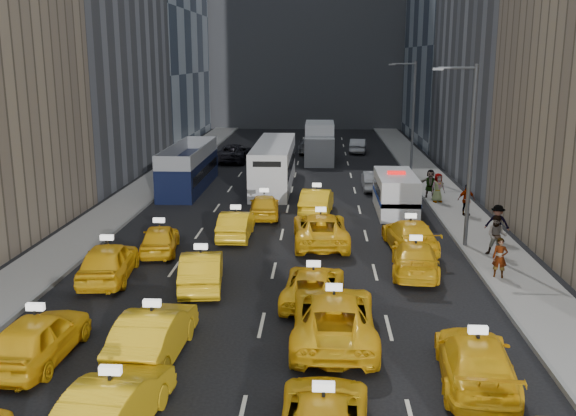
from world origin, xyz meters
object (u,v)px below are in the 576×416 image
pedestrian_0 (500,258)px  city_bus (274,165)px  nypd_van (396,194)px  taxi_1 (113,406)px  box_truck (320,143)px  double_decker (189,168)px

pedestrian_0 → city_bus: bearing=137.3°
nypd_van → city_bus: city_bus is taller
taxi_1 → city_bus: bearing=-85.4°
pedestrian_0 → box_truck: bearing=122.2°
nypd_van → double_decker: size_ratio=0.56×
double_decker → box_truck: box_truck is taller
taxi_1 → pedestrian_0: size_ratio=2.72×
nypd_van → box_truck: bearing=98.0°
taxi_1 → box_truck: 44.39m
double_decker → box_truck: 16.12m
taxi_1 → nypd_van: size_ratio=0.76×
nypd_van → city_bus: 11.21m
double_decker → city_bus: city_bus is taller
taxi_1 → city_bus: city_bus is taller
taxi_1 → double_decker: double_decker is taller
double_decker → box_truck: (9.37, 13.12, 0.16)m
taxi_1 → pedestrian_0: 17.62m
box_truck → pedestrian_0: size_ratio=4.46×
nypd_van → city_bus: bearing=130.3°
city_bus → box_truck: bearing=67.5°
double_decker → box_truck: bearing=59.4°
box_truck → double_decker: bearing=-128.2°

